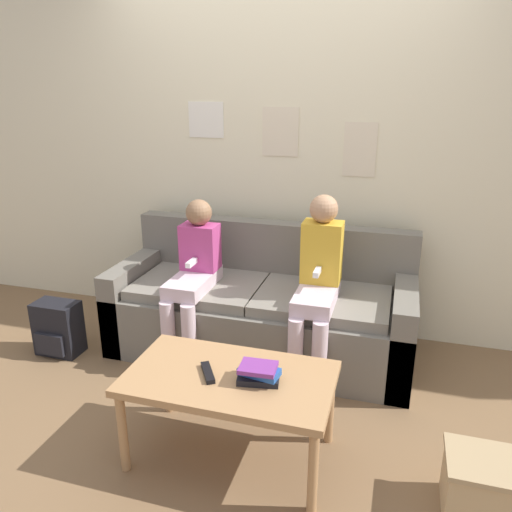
{
  "coord_description": "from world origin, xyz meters",
  "views": [
    {
      "loc": [
        0.83,
        -2.45,
        1.73
      ],
      "look_at": [
        0.0,
        0.37,
        0.72
      ],
      "focal_mm": 35.0,
      "sensor_mm": 36.0,
      "label": 1
    }
  ],
  "objects_px": {
    "person_right": "(318,280)",
    "coffee_table": "(230,384)",
    "backpack": "(58,328)",
    "couch": "(262,311)",
    "tv_remote": "(208,373)",
    "storage_box": "(486,488)",
    "person_left": "(193,273)"
  },
  "relations": [
    {
      "from": "coffee_table",
      "to": "person_right",
      "type": "distance_m",
      "value": 0.93
    },
    {
      "from": "person_right",
      "to": "couch",
      "type": "bearing_deg",
      "value": 155.34
    },
    {
      "from": "coffee_table",
      "to": "backpack",
      "type": "distance_m",
      "value": 1.58
    },
    {
      "from": "couch",
      "to": "coffee_table",
      "type": "height_order",
      "value": "couch"
    },
    {
      "from": "coffee_table",
      "to": "backpack",
      "type": "bearing_deg",
      "value": 157.06
    },
    {
      "from": "coffee_table",
      "to": "storage_box",
      "type": "height_order",
      "value": "coffee_table"
    },
    {
      "from": "coffee_table",
      "to": "tv_remote",
      "type": "xyz_separation_m",
      "value": [
        -0.1,
        -0.03,
        0.06
      ]
    },
    {
      "from": "couch",
      "to": "storage_box",
      "type": "xyz_separation_m",
      "value": [
        1.29,
        -1.09,
        -0.15
      ]
    },
    {
      "from": "tv_remote",
      "to": "backpack",
      "type": "distance_m",
      "value": 1.52
    },
    {
      "from": "coffee_table",
      "to": "tv_remote",
      "type": "height_order",
      "value": "tv_remote"
    },
    {
      "from": "couch",
      "to": "backpack",
      "type": "xyz_separation_m",
      "value": [
        -1.3,
        -0.44,
        -0.11
      ]
    },
    {
      "from": "person_left",
      "to": "backpack",
      "type": "distance_m",
      "value": 1.02
    },
    {
      "from": "person_left",
      "to": "coffee_table",
      "type": "bearing_deg",
      "value": -57.52
    },
    {
      "from": "person_right",
      "to": "tv_remote",
      "type": "distance_m",
      "value": 0.98
    },
    {
      "from": "person_right",
      "to": "storage_box",
      "type": "xyz_separation_m",
      "value": [
        0.89,
        -0.91,
        -0.49
      ]
    },
    {
      "from": "couch",
      "to": "person_right",
      "type": "relative_size",
      "value": 1.76
    },
    {
      "from": "backpack",
      "to": "tv_remote",
      "type": "bearing_deg",
      "value": -25.31
    },
    {
      "from": "backpack",
      "to": "couch",
      "type": "bearing_deg",
      "value": 18.72
    },
    {
      "from": "person_left",
      "to": "storage_box",
      "type": "height_order",
      "value": "person_left"
    },
    {
      "from": "person_left",
      "to": "storage_box",
      "type": "bearing_deg",
      "value": -27.94
    },
    {
      "from": "person_right",
      "to": "backpack",
      "type": "bearing_deg",
      "value": -171.4
    },
    {
      "from": "couch",
      "to": "person_right",
      "type": "distance_m",
      "value": 0.56
    },
    {
      "from": "person_right",
      "to": "coffee_table",
      "type": "bearing_deg",
      "value": -106.56
    },
    {
      "from": "couch",
      "to": "person_right",
      "type": "xyz_separation_m",
      "value": [
        0.4,
        -0.18,
        0.34
      ]
    },
    {
      "from": "coffee_table",
      "to": "backpack",
      "type": "xyz_separation_m",
      "value": [
        -1.44,
        0.61,
        -0.22
      ]
    },
    {
      "from": "couch",
      "to": "tv_remote",
      "type": "distance_m",
      "value": 1.09
    },
    {
      "from": "backpack",
      "to": "storage_box",
      "type": "bearing_deg",
      "value": -14.1
    },
    {
      "from": "couch",
      "to": "tv_remote",
      "type": "xyz_separation_m",
      "value": [
        0.04,
        -1.08,
        0.18
      ]
    },
    {
      "from": "couch",
      "to": "coffee_table",
      "type": "relative_size",
      "value": 2.03
    },
    {
      "from": "couch",
      "to": "storage_box",
      "type": "distance_m",
      "value": 1.7
    },
    {
      "from": "coffee_table",
      "to": "couch",
      "type": "bearing_deg",
      "value": 97.68
    },
    {
      "from": "couch",
      "to": "person_left",
      "type": "distance_m",
      "value": 0.54
    }
  ]
}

